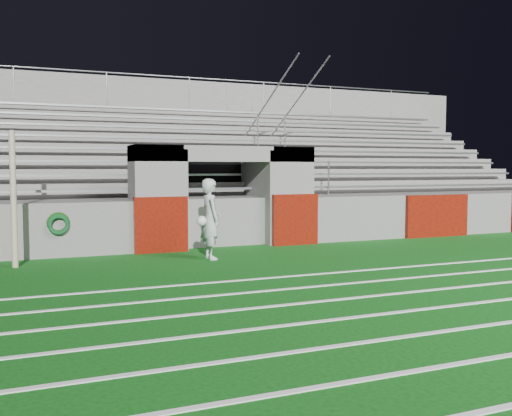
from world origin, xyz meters
name	(u,v)px	position (x,y,z in m)	size (l,w,h in m)	color
ground	(281,267)	(0.00, 0.00, 0.00)	(90.00, 90.00, 0.00)	#0C4A10
field_post	(14,199)	(-5.05, 2.07, 1.40)	(0.12, 0.12, 2.80)	tan
field_markings	(450,330)	(0.00, -5.00, 0.01)	(28.00, 8.09, 0.01)	white
stadium_structure	(179,185)	(0.00, 7.97, 1.49)	(26.00, 8.48, 5.42)	#625F5D
goalkeeper_with_ball	(210,219)	(-1.01, 1.55, 0.90)	(0.60, 0.66, 1.81)	#B0B6BA
hose_coil	(58,224)	(-4.14, 2.93, 0.78)	(0.50, 0.14, 0.51)	#0F430D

